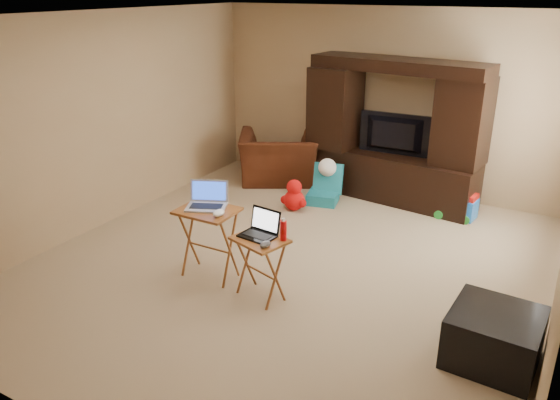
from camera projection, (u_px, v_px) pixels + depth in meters
The scene contains 19 objects.
floor at pixel (289, 264), 5.78m from camera, with size 5.50×5.50×0.00m, color tan.
ceiling at pixel (291, 16), 4.85m from camera, with size 5.50×5.50×0.00m, color silver.
wall_back at pixel (385, 101), 7.54m from camera, with size 5.00×5.00×0.00m, color tan.
wall_front at pixel (59, 271), 3.09m from camera, with size 5.00×5.00×0.00m, color tan.
wall_left at pixel (105, 121), 6.46m from camera, with size 5.50×5.50×0.00m, color tan.
entertainment_center at pixel (394, 132), 7.21m from camera, with size 2.31×0.58×1.89m, color black.
television at pixel (393, 135), 7.19m from camera, with size 0.96×0.13×0.55m, color black.
recliner at pixel (279, 158), 8.09m from camera, with size 1.12×0.98×0.73m, color #4A200F.
child_rocker at pixel (323, 184), 7.30m from camera, with size 0.39×0.45×0.53m, color #187386, non-canonical shape.
plush_toy at pixel (294, 195), 7.09m from camera, with size 0.38×0.32×0.42m, color red, non-canonical shape.
push_toy at pixel (456, 203), 6.86m from camera, with size 0.51×0.37×0.38m, color blue, non-canonical shape.
ottoman at pixel (494, 337), 4.23m from camera, with size 0.66×0.66×0.43m, color black.
tray_table_left at pixel (209, 243), 5.42m from camera, with size 0.56×0.45×0.73m, color #955624.
tray_table_right at pixel (260, 268), 5.07m from camera, with size 0.47×0.37×0.61m, color #915A23.
laptop_left at pixel (206, 197), 5.28m from camera, with size 0.38×0.31×0.24m, color #A3A2A6.
laptop_right at pixel (257, 225), 4.94m from camera, with size 0.32×0.26×0.24m, color black.
mouse_left at pixel (219, 213), 5.13m from camera, with size 0.09×0.15×0.06m, color white.
mouse_right at pixel (265, 244), 4.79m from camera, with size 0.08×0.12×0.05m, color #39393D.
water_bottle at pixel (283, 231), 4.89m from camera, with size 0.06×0.06×0.19m, color red.
Camera 1 is at (2.43, -4.50, 2.76)m, focal length 35.00 mm.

